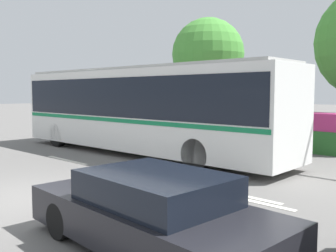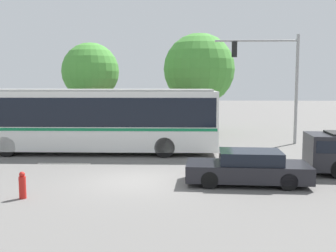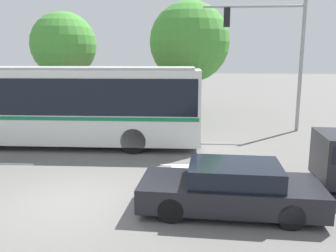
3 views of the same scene
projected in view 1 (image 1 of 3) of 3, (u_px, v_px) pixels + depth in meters
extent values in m
plane|color=slate|center=(39.00, 197.00, 8.80)|extent=(140.00, 140.00, 0.00)
cube|color=silver|center=(141.00, 109.00, 14.76)|extent=(12.46, 2.76, 2.96)
cube|color=black|center=(141.00, 97.00, 14.72)|extent=(12.21, 2.79, 1.42)
cube|color=#147A47|center=(141.00, 119.00, 14.79)|extent=(12.33, 2.79, 0.14)
cube|color=black|center=(55.00, 98.00, 18.94)|extent=(0.10, 2.13, 1.66)
cube|color=#9D9D99|center=(141.00, 69.00, 14.63)|extent=(11.96, 2.55, 0.10)
cylinder|color=black|center=(58.00, 135.00, 16.92)|extent=(1.01, 0.32, 1.00)
cylinder|color=black|center=(98.00, 131.00, 18.53)|extent=(1.01, 0.32, 1.00)
cylinder|color=black|center=(196.00, 155.00, 11.63)|extent=(1.01, 0.32, 1.00)
cylinder|color=black|center=(236.00, 147.00, 13.24)|extent=(1.01, 0.32, 1.00)
cube|color=black|center=(151.00, 220.00, 5.81)|extent=(4.43, 1.99, 0.59)
cube|color=black|center=(156.00, 188.00, 5.69)|extent=(2.24, 1.68, 0.45)
cylinder|color=black|center=(61.00, 221.00, 6.26)|extent=(0.61, 0.25, 0.60)
cylinder|color=black|center=(136.00, 202.00, 7.34)|extent=(0.61, 0.25, 0.60)
cylinder|color=black|center=(254.00, 240.00, 5.42)|extent=(0.61, 0.25, 0.60)
cube|color=#286028|center=(252.00, 135.00, 17.38)|extent=(8.50, 1.24, 0.89)
cube|color=#B22D6B|center=(253.00, 118.00, 17.31)|extent=(8.33, 1.18, 0.68)
cylinder|color=brown|center=(207.00, 109.00, 20.56)|extent=(0.30, 0.30, 3.03)
sphere|color=#479338|center=(208.00, 54.00, 20.31)|extent=(3.81, 3.81, 3.81)
cube|color=silver|center=(235.00, 194.00, 9.00)|extent=(2.40, 0.16, 0.01)
cube|color=silver|center=(67.00, 160.00, 13.48)|extent=(2.40, 0.16, 0.01)
cube|color=silver|center=(245.00, 199.00, 8.54)|extent=(2.40, 0.16, 0.01)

